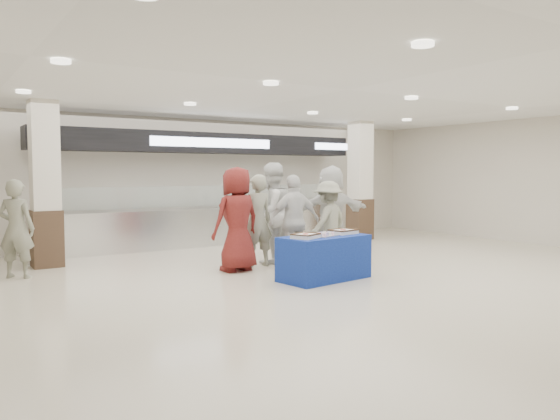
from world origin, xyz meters
TOP-DOWN VIEW (x-y plane):
  - ground at (0.00, 0.00)m, footprint 14.00×14.00m
  - serving_line at (0.00, 5.40)m, footprint 8.70×0.85m
  - column_left at (-4.00, 4.20)m, footprint 0.55×0.55m
  - column_right at (4.00, 4.20)m, footprint 0.55×0.55m
  - display_table at (-0.27, 0.25)m, footprint 1.64×0.97m
  - sheet_cake_left at (-0.73, 0.16)m, footprint 0.53×0.48m
  - sheet_cake_right at (0.20, 0.32)m, footprint 0.49×0.41m
  - cupcake_tray at (-0.30, 0.21)m, footprint 0.50×0.43m
  - civilian_maroon at (-1.13, 1.77)m, footprint 1.00×0.70m
  - soldier_a at (-0.57, 2.00)m, footprint 0.69×0.48m
  - chef_tall at (-0.10, 2.22)m, footprint 1.12×0.96m
  - chef_short at (-0.04, 1.49)m, footprint 1.09×0.55m
  - soldier_b at (0.94, 1.70)m, footprint 1.21×0.94m
  - civilian_white at (1.38, 2.17)m, footprint 1.92×1.04m
  - soldier_bg at (-4.64, 3.27)m, footprint 0.75×0.70m

SIDE VIEW (x-z plane):
  - ground at x=0.00m, z-range 0.00..0.00m
  - display_table at x=-0.27m, z-range 0.00..0.75m
  - cupcake_tray at x=-0.30m, z-range 0.75..0.82m
  - sheet_cake_left at x=-0.73m, z-range 0.75..0.84m
  - sheet_cake_right at x=0.20m, z-range 0.75..0.84m
  - soldier_b at x=0.94m, z-range 0.00..1.65m
  - soldier_bg at x=-4.64m, z-range 0.00..1.72m
  - chef_short at x=-0.04m, z-range 0.00..1.79m
  - soldier_a at x=-0.57m, z-range 0.00..1.79m
  - civilian_maroon at x=-1.13m, z-range 0.00..1.93m
  - civilian_white at x=1.38m, z-range 0.00..1.98m
  - chef_tall at x=-0.10m, z-range 0.00..2.02m
  - serving_line at x=0.00m, z-range -0.24..2.56m
  - column_left at x=-4.00m, z-range -0.07..3.13m
  - column_right at x=4.00m, z-range -0.07..3.13m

